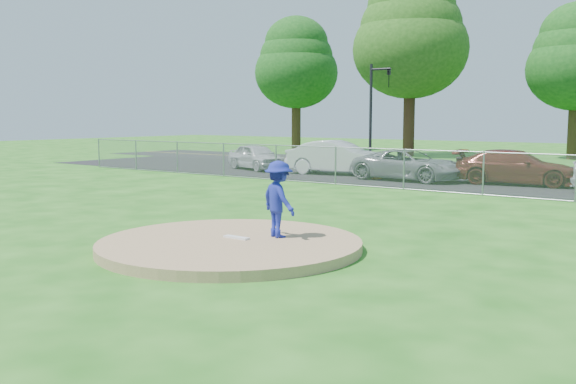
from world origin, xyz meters
name	(u,v)px	position (x,y,z in m)	size (l,w,h in m)	color
ground	(432,199)	(0.00, 10.00, 0.00)	(120.00, 120.00, 0.00)	#1A5713
pitchers_mound	(230,245)	(0.00, 0.00, 0.10)	(5.40, 5.40, 0.20)	#9A7954
pitching_rubber	(237,237)	(0.00, 0.20, 0.22)	(0.60, 0.15, 0.04)	white
chain_link_fence	(455,172)	(0.00, 12.00, 0.75)	(40.00, 0.06, 1.50)	gray
parking_lot	(497,183)	(0.00, 16.50, 0.01)	(50.00, 8.00, 0.01)	black
street	(546,171)	(0.00, 24.00, 0.00)	(60.00, 7.00, 0.01)	black
tree_far_left	(296,62)	(-22.00, 33.00, 7.06)	(6.72, 6.72, 10.74)	#392414
tree_left	(411,35)	(-11.00, 31.00, 8.24)	(7.84, 7.84, 12.53)	#361E13
traffic_signal_left	(375,105)	(-8.76, 22.00, 3.36)	(1.28, 0.20, 5.60)	black
pitcher	(279,199)	(0.60, 0.86, 1.00)	(1.03, 0.59, 1.60)	navy
traffic_cone	(377,171)	(-4.75, 14.97, 0.34)	(0.34, 0.34, 0.67)	#D94C0B
parked_car_silver	(257,157)	(-12.13, 15.75, 0.67)	(1.57, 3.90, 1.33)	silver
parked_car_white	(338,158)	(-7.33, 15.91, 0.80)	(1.68, 4.81, 1.59)	silver
parked_car_gray	(409,165)	(-3.38, 15.26, 0.67)	(2.18, 4.73, 1.32)	gray
parked_car_darkred	(516,167)	(0.83, 16.24, 0.70)	(1.94, 4.78, 1.39)	#5A1E16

